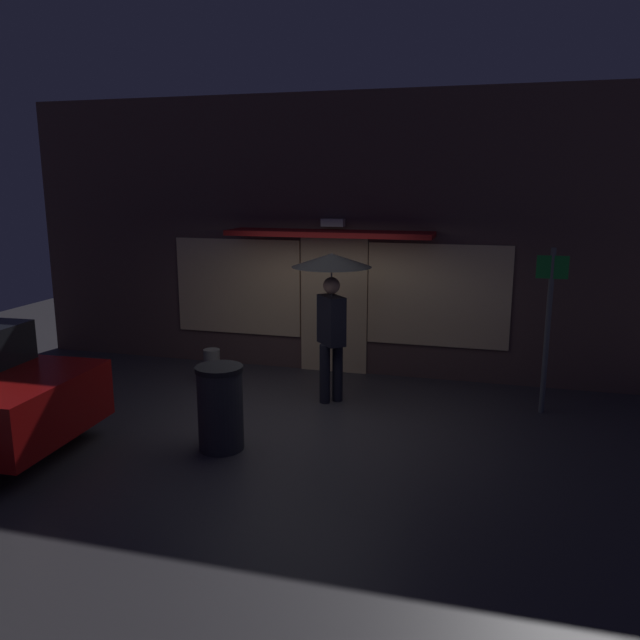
% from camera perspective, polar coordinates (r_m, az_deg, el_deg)
% --- Properties ---
extents(ground_plane, '(18.00, 18.00, 0.00)m').
position_cam_1_polar(ground_plane, '(8.57, -2.39, -8.71)').
color(ground_plane, '#38353A').
extents(building_facade, '(10.72, 1.00, 4.43)m').
position_cam_1_polar(building_facade, '(10.29, 1.50, 7.40)').
color(building_facade, brown).
rests_on(building_facade, ground).
extents(person_with_umbrella, '(1.10, 1.10, 2.12)m').
position_cam_1_polar(person_with_umbrella, '(8.73, 1.05, 2.99)').
color(person_with_umbrella, black).
rests_on(person_with_umbrella, ground).
extents(street_sign_post, '(0.40, 0.07, 2.24)m').
position_cam_1_polar(street_sign_post, '(8.90, 19.84, -0.06)').
color(street_sign_post, '#595B60').
rests_on(street_sign_post, ground).
extents(sidewalk_bollard, '(0.25, 0.25, 0.55)m').
position_cam_1_polar(sidewalk_bollard, '(9.96, -9.68, -4.16)').
color(sidewalk_bollard, slate).
rests_on(sidewalk_bollard, ground).
extents(trash_bin, '(0.55, 0.55, 1.01)m').
position_cam_1_polar(trash_bin, '(7.52, -8.95, -7.79)').
color(trash_bin, '#2D2D33').
rests_on(trash_bin, ground).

